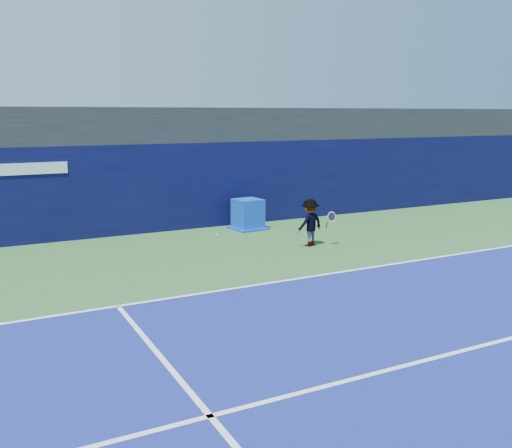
# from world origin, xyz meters

# --- Properties ---
(ground) EXTENTS (80.00, 80.00, 0.00)m
(ground) POSITION_xyz_m (0.00, 0.00, 0.00)
(ground) COLOR #2E5F2A
(ground) RESTS_ON ground
(baseline) EXTENTS (24.00, 0.10, 0.01)m
(baseline) POSITION_xyz_m (0.00, 3.00, 0.01)
(baseline) COLOR white
(baseline) RESTS_ON ground
(service_line) EXTENTS (24.00, 0.10, 0.01)m
(service_line) POSITION_xyz_m (0.00, -2.00, 0.01)
(service_line) COLOR white
(service_line) RESTS_ON ground
(stadium_band) EXTENTS (36.00, 3.00, 1.20)m
(stadium_band) POSITION_xyz_m (0.00, 11.50, 3.60)
(stadium_band) COLOR black
(stadium_band) RESTS_ON back_wall_assembly
(back_wall_assembly) EXTENTS (36.00, 1.03, 3.00)m
(back_wall_assembly) POSITION_xyz_m (-0.00, 10.50, 1.50)
(back_wall_assembly) COLOR #090A34
(back_wall_assembly) RESTS_ON ground
(equipment_cart) EXTENTS (1.23, 1.23, 1.06)m
(equipment_cart) POSITION_xyz_m (1.10, 9.11, 0.48)
(equipment_cart) COLOR #0D3ABB
(equipment_cart) RESTS_ON ground
(tennis_player) EXTENTS (1.24, 0.74, 1.44)m
(tennis_player) POSITION_xyz_m (1.63, 5.91, 0.72)
(tennis_player) COLOR white
(tennis_player) RESTS_ON ground
(tennis_ball) EXTENTS (0.06, 0.06, 0.06)m
(tennis_ball) POSITION_xyz_m (-1.70, 5.37, 0.77)
(tennis_ball) COLOR #D0FB1B
(tennis_ball) RESTS_ON ground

